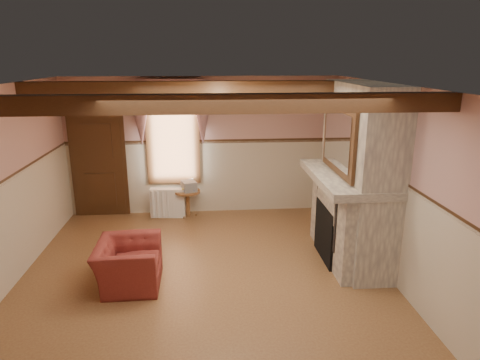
{
  "coord_description": "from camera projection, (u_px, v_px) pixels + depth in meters",
  "views": [
    {
      "loc": [
        0.06,
        -5.62,
        3.16
      ],
      "look_at": [
        0.58,
        0.8,
        1.3
      ],
      "focal_mm": 32.0,
      "sensor_mm": 36.0,
      "label": 1
    }
  ],
  "objects": [
    {
      "name": "floor",
      "position": [
        205.0,
        281.0,
        6.26
      ],
      "size": [
        5.5,
        6.0,
        0.01
      ],
      "primitive_type": "cube",
      "color": "brown",
      "rests_on": "ground"
    },
    {
      "name": "ceiling",
      "position": [
        200.0,
        86.0,
        5.48
      ],
      "size": [
        5.5,
        6.0,
        0.01
      ],
      "primitive_type": "cube",
      "color": "silver",
      "rests_on": "wall_back"
    },
    {
      "name": "wall_back",
      "position": [
        203.0,
        146.0,
        8.74
      ],
      "size": [
        5.5,
        0.02,
        2.8
      ],
      "primitive_type": "cube",
      "color": "tan",
      "rests_on": "floor"
    },
    {
      "name": "wall_front",
      "position": [
        201.0,
        318.0,
        3.0
      ],
      "size": [
        5.5,
        0.02,
        2.8
      ],
      "primitive_type": "cube",
      "color": "tan",
      "rests_on": "floor"
    },
    {
      "name": "wall_right",
      "position": [
        396.0,
        185.0,
        6.08
      ],
      "size": [
        0.02,
        6.0,
        2.8
      ],
      "primitive_type": "cube",
      "color": "tan",
      "rests_on": "floor"
    },
    {
      "name": "wainscot",
      "position": [
        203.0,
        234.0,
        6.05
      ],
      "size": [
        5.5,
        6.0,
        1.5
      ],
      "primitive_type": null,
      "color": "#C3B39D",
      "rests_on": "floor"
    },
    {
      "name": "chair_rail",
      "position": [
        202.0,
        183.0,
        5.84
      ],
      "size": [
        5.5,
        6.0,
        0.08
      ],
      "primitive_type": null,
      "color": "black",
      "rests_on": "wainscot"
    },
    {
      "name": "firebox",
      "position": [
        329.0,
        232.0,
        6.86
      ],
      "size": [
        0.2,
        0.95,
        0.9
      ],
      "primitive_type": "cube",
      "color": "black",
      "rests_on": "floor"
    },
    {
      "name": "armchair",
      "position": [
        128.0,
        264.0,
        6.09
      ],
      "size": [
        0.89,
        1.01,
        0.65
      ],
      "primitive_type": "imported",
      "rotation": [
        0.0,
        0.0,
        1.59
      ],
      "color": "maroon",
      "rests_on": "floor"
    },
    {
      "name": "side_table",
      "position": [
        188.0,
        203.0,
        8.74
      ],
      "size": [
        0.69,
        0.69,
        0.55
      ],
      "primitive_type": "cylinder",
      "rotation": [
        0.0,
        0.0,
        -0.41
      ],
      "color": "brown",
      "rests_on": "floor"
    },
    {
      "name": "book_stack",
      "position": [
        189.0,
        186.0,
        8.63
      ],
      "size": [
        0.34,
        0.38,
        0.2
      ],
      "primitive_type": "cube",
      "rotation": [
        0.0,
        0.0,
        0.3
      ],
      "color": "#B7AD8C",
      "rests_on": "side_table"
    },
    {
      "name": "radiator",
      "position": [
        168.0,
        203.0,
        8.7
      ],
      "size": [
        0.71,
        0.24,
        0.6
      ],
      "primitive_type": "cube",
      "rotation": [
        0.0,
        0.0,
        -0.09
      ],
      "color": "white",
      "rests_on": "floor"
    },
    {
      "name": "bowl",
      "position": [
        352.0,
        174.0,
        6.41
      ],
      "size": [
        0.39,
        0.39,
        0.09
      ],
      "primitive_type": "imported",
      "color": "brown",
      "rests_on": "mantel"
    },
    {
      "name": "mantel_clock",
      "position": [
        334.0,
        157.0,
        7.29
      ],
      "size": [
        0.14,
        0.24,
        0.2
      ],
      "primitive_type": "cube",
      "color": "black",
      "rests_on": "mantel"
    },
    {
      "name": "oil_lamp",
      "position": [
        341.0,
        160.0,
        6.92
      ],
      "size": [
        0.11,
        0.11,
        0.28
      ],
      "primitive_type": "cylinder",
      "color": "#BC8635",
      "rests_on": "mantel"
    },
    {
      "name": "candle_red",
      "position": [
        360.0,
        178.0,
        6.07
      ],
      "size": [
        0.06,
        0.06,
        0.16
      ],
      "primitive_type": "cylinder",
      "color": "maroon",
      "rests_on": "mantel"
    },
    {
      "name": "jar_yellow",
      "position": [
        356.0,
        176.0,
        6.24
      ],
      "size": [
        0.06,
        0.06,
        0.12
      ],
      "primitive_type": "cylinder",
      "color": "gold",
      "rests_on": "mantel"
    },
    {
      "name": "fireplace",
      "position": [
        359.0,
        175.0,
        6.63
      ],
      "size": [
        0.85,
        2.0,
        2.8
      ],
      "primitive_type": "cube",
      "color": "gray",
      "rests_on": "floor"
    },
    {
      "name": "mantel",
      "position": [
        348.0,
        177.0,
        6.63
      ],
      "size": [
        1.05,
        2.05,
        0.12
      ],
      "primitive_type": "cube",
      "color": "gray",
      "rests_on": "fireplace"
    },
    {
      "name": "overmantel_mirror",
      "position": [
        338.0,
        139.0,
        6.44
      ],
      "size": [
        0.06,
        1.44,
        1.04
      ],
      "primitive_type": "cube",
      "color": "silver",
      "rests_on": "fireplace"
    },
    {
      "name": "door",
      "position": [
        99.0,
        166.0,
        8.62
      ],
      "size": [
        1.1,
        0.1,
        2.1
      ],
      "primitive_type": "cube",
      "color": "black",
      "rests_on": "floor"
    },
    {
      "name": "window",
      "position": [
        173.0,
        135.0,
        8.6
      ],
      "size": [
        1.06,
        0.08,
        2.02
      ],
      "primitive_type": "cube",
      "color": "white",
      "rests_on": "wall_back"
    },
    {
      "name": "window_drapes",
      "position": [
        171.0,
        105.0,
        8.34
      ],
      "size": [
        1.3,
        0.14,
        1.4
      ],
      "primitive_type": "cube",
      "color": "gray",
      "rests_on": "wall_back"
    },
    {
      "name": "ceiling_beam_front",
      "position": [
        199.0,
        104.0,
        4.36
      ],
      "size": [
        5.5,
        0.18,
        0.2
      ],
      "primitive_type": "cube",
      "color": "black",
      "rests_on": "ceiling"
    },
    {
      "name": "ceiling_beam_back",
      "position": [
        201.0,
        88.0,
        6.66
      ],
      "size": [
        5.5,
        0.18,
        0.2
      ],
      "primitive_type": "cube",
      "color": "black",
      "rests_on": "ceiling"
    }
  ]
}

